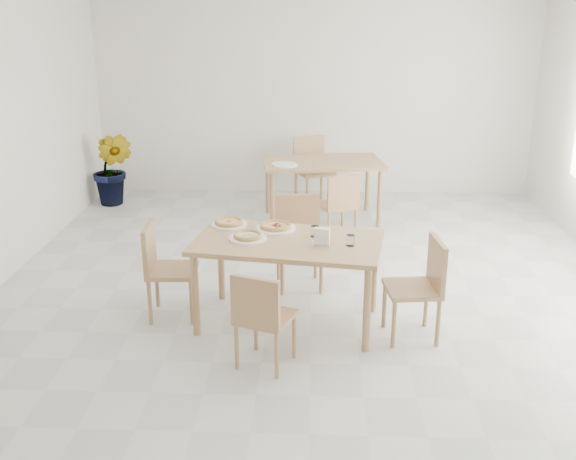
{
  "coord_description": "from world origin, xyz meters",
  "views": [
    {
      "loc": [
        0.01,
        -5.82,
        2.64
      ],
      "look_at": [
        -0.2,
        -0.63,
        0.84
      ],
      "focal_mm": 42.0,
      "sensor_mm": 36.0,
      "label": 1
    }
  ],
  "objects_px": {
    "napkin_holder": "(322,237)",
    "second_table": "(322,168)",
    "pizza_mushroom": "(248,236)",
    "potted_plant": "(113,169)",
    "tumbler_b": "(350,240)",
    "chair_back_n": "(312,166)",
    "pizza_pepperoni": "(276,226)",
    "tumbler_a": "(315,231)",
    "plate_mushroom": "(248,238)",
    "main_table": "(288,249)",
    "chair_south": "(261,314)",
    "chair_east": "(422,282)",
    "chair_north": "(299,234)",
    "chair_west": "(163,264)",
    "chair_back_s": "(339,202)",
    "plate_pepperoni": "(276,228)",
    "pizza_margherita": "(229,222)",
    "plate_empty": "(285,165)",
    "plate_margherita": "(229,224)"
  },
  "relations": [
    {
      "from": "second_table",
      "to": "potted_plant",
      "type": "bearing_deg",
      "value": 160.74
    },
    {
      "from": "plate_mushroom",
      "to": "chair_back_n",
      "type": "distance_m",
      "value": 3.6
    },
    {
      "from": "second_table",
      "to": "napkin_holder",
      "type": "bearing_deg",
      "value": -98.79
    },
    {
      "from": "main_table",
      "to": "tumbler_a",
      "type": "distance_m",
      "value": 0.27
    },
    {
      "from": "chair_east",
      "to": "napkin_holder",
      "type": "bearing_deg",
      "value": -102.65
    },
    {
      "from": "plate_margherita",
      "to": "chair_back_n",
      "type": "bearing_deg",
      "value": 77.52
    },
    {
      "from": "pizza_pepperoni",
      "to": "second_table",
      "type": "relative_size",
      "value": 0.22
    },
    {
      "from": "pizza_mushroom",
      "to": "chair_back_s",
      "type": "xyz_separation_m",
      "value": [
        0.83,
        2.07,
        -0.32
      ]
    },
    {
      "from": "pizza_mushroom",
      "to": "pizza_pepperoni",
      "type": "height_order",
      "value": "same"
    },
    {
      "from": "chair_north",
      "to": "tumbler_a",
      "type": "relative_size",
      "value": 9.51
    },
    {
      "from": "pizza_mushroom",
      "to": "napkin_holder",
      "type": "bearing_deg",
      "value": -11.2
    },
    {
      "from": "tumbler_a",
      "to": "tumbler_b",
      "type": "height_order",
      "value": "tumbler_a"
    },
    {
      "from": "main_table",
      "to": "plate_mushroom",
      "type": "relative_size",
      "value": 5.23
    },
    {
      "from": "chair_west",
      "to": "pizza_margherita",
      "type": "height_order",
      "value": "chair_west"
    },
    {
      "from": "main_table",
      "to": "chair_south",
      "type": "height_order",
      "value": "chair_south"
    },
    {
      "from": "chair_east",
      "to": "main_table",
      "type": "bearing_deg",
      "value": -106.91
    },
    {
      "from": "chair_south",
      "to": "tumbler_a",
      "type": "xyz_separation_m",
      "value": [
        0.38,
        0.85,
        0.35
      ]
    },
    {
      "from": "plate_margherita",
      "to": "chair_north",
      "type": "bearing_deg",
      "value": 39.67
    },
    {
      "from": "chair_south",
      "to": "plate_margherita",
      "type": "xyz_separation_m",
      "value": [
        -0.36,
        1.11,
        0.31
      ]
    },
    {
      "from": "tumbler_b",
      "to": "chair_back_n",
      "type": "distance_m",
      "value": 3.69
    },
    {
      "from": "plate_pepperoni",
      "to": "napkin_holder",
      "type": "height_order",
      "value": "napkin_holder"
    },
    {
      "from": "napkin_holder",
      "to": "second_table",
      "type": "distance_m",
      "value": 2.96
    },
    {
      "from": "chair_east",
      "to": "plate_empty",
      "type": "bearing_deg",
      "value": -162.73
    },
    {
      "from": "tumbler_b",
      "to": "potted_plant",
      "type": "height_order",
      "value": "potted_plant"
    },
    {
      "from": "chair_east",
      "to": "second_table",
      "type": "bearing_deg",
      "value": -172.1
    },
    {
      "from": "pizza_margherita",
      "to": "plate_empty",
      "type": "bearing_deg",
      "value": 80.25
    },
    {
      "from": "pizza_margherita",
      "to": "second_table",
      "type": "relative_size",
      "value": 0.17
    },
    {
      "from": "chair_south",
      "to": "pizza_pepperoni",
      "type": "bearing_deg",
      "value": -71.68
    },
    {
      "from": "chair_back_s",
      "to": "napkin_holder",
      "type": "bearing_deg",
      "value": 59.91
    },
    {
      "from": "chair_west",
      "to": "chair_back_s",
      "type": "xyz_separation_m",
      "value": [
        1.57,
        1.98,
        -0.03
      ]
    },
    {
      "from": "pizza_margherita",
      "to": "potted_plant",
      "type": "distance_m",
      "value": 3.6
    },
    {
      "from": "second_table",
      "to": "tumbler_a",
      "type": "bearing_deg",
      "value": -100.05
    },
    {
      "from": "chair_north",
      "to": "chair_west",
      "type": "relative_size",
      "value": 1.04
    },
    {
      "from": "chair_south",
      "to": "pizza_mushroom",
      "type": "bearing_deg",
      "value": -56.7
    },
    {
      "from": "chair_east",
      "to": "chair_back_n",
      "type": "bearing_deg",
      "value": -172.89
    },
    {
      "from": "plate_mushroom",
      "to": "chair_back_s",
      "type": "height_order",
      "value": "chair_back_s"
    },
    {
      "from": "pizza_margherita",
      "to": "chair_back_s",
      "type": "xyz_separation_m",
      "value": [
        1.02,
        1.72,
        -0.32
      ]
    },
    {
      "from": "pizza_mushroom",
      "to": "napkin_holder",
      "type": "relative_size",
      "value": 1.78
    },
    {
      "from": "chair_north",
      "to": "second_table",
      "type": "distance_m",
      "value": 2.01
    },
    {
      "from": "plate_mushroom",
      "to": "potted_plant",
      "type": "xyz_separation_m",
      "value": [
        -2.12,
        3.37,
        -0.27
      ]
    },
    {
      "from": "chair_south",
      "to": "napkin_holder",
      "type": "xyz_separation_m",
      "value": [
        0.44,
        0.64,
        0.37
      ]
    },
    {
      "from": "pizza_mushroom",
      "to": "second_table",
      "type": "distance_m",
      "value": 2.9
    },
    {
      "from": "pizza_mushroom",
      "to": "potted_plant",
      "type": "height_order",
      "value": "potted_plant"
    },
    {
      "from": "plate_mushroom",
      "to": "napkin_holder",
      "type": "xyz_separation_m",
      "value": [
        0.61,
        -0.12,
        0.06
      ]
    },
    {
      "from": "pizza_mushroom",
      "to": "plate_empty",
      "type": "bearing_deg",
      "value": 85.86
    },
    {
      "from": "plate_pepperoni",
      "to": "chair_south",
      "type": "bearing_deg",
      "value": -92.7
    },
    {
      "from": "plate_mushroom",
      "to": "pizza_pepperoni",
      "type": "bearing_deg",
      "value": 50.37
    },
    {
      "from": "tumbler_b",
      "to": "chair_back_n",
      "type": "xyz_separation_m",
      "value": [
        -0.32,
        3.67,
        -0.28
      ]
    },
    {
      "from": "plate_pepperoni",
      "to": "pizza_margherita",
      "type": "distance_m",
      "value": 0.42
    },
    {
      "from": "plate_pepperoni",
      "to": "potted_plant",
      "type": "relative_size",
      "value": 0.35
    }
  ]
}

